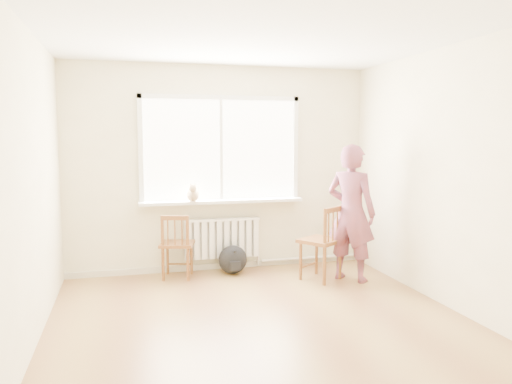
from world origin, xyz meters
TOP-DOWN VIEW (x-y plane):
  - floor at (0.00, 0.00)m, footprint 4.50×4.50m
  - ceiling at (0.00, 0.00)m, footprint 4.50×4.50m
  - back_wall at (0.00, 2.25)m, footprint 4.00×0.01m
  - window at (0.00, 2.22)m, footprint 2.12×0.05m
  - windowsill at (0.00, 2.14)m, footprint 2.15×0.22m
  - radiator at (0.00, 2.16)m, footprint 1.00×0.12m
  - heating_pipe at (1.25, 2.19)m, footprint 1.40×0.04m
  - baseboard at (0.00, 2.23)m, footprint 4.00×0.03m
  - chair_left at (-0.63, 1.91)m, footprint 0.49×0.48m
  - chair_right at (1.12, 1.38)m, footprint 0.63×0.62m
  - person at (1.45, 1.30)m, footprint 0.71×0.73m
  - cat at (-0.40, 2.06)m, footprint 0.19×0.38m
  - backpack at (0.09, 1.95)m, footprint 0.40×0.31m

SIDE VIEW (x-z plane):
  - floor at x=0.00m, z-range 0.00..0.00m
  - baseboard at x=0.00m, z-range 0.00..0.08m
  - heating_pipe at x=1.25m, z-range 0.06..0.10m
  - backpack at x=0.09m, z-range 0.00..0.37m
  - chair_left at x=-0.63m, z-range 0.00..0.82m
  - radiator at x=0.00m, z-range 0.16..0.71m
  - chair_right at x=1.12m, z-range 0.00..0.93m
  - person at x=1.45m, z-range 0.00..1.69m
  - windowsill at x=0.00m, z-range 0.91..0.95m
  - cat at x=-0.40m, z-range 0.93..1.18m
  - back_wall at x=0.00m, z-range 0.00..2.70m
  - window at x=0.00m, z-range 0.95..2.37m
  - ceiling at x=0.00m, z-range 2.70..2.70m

